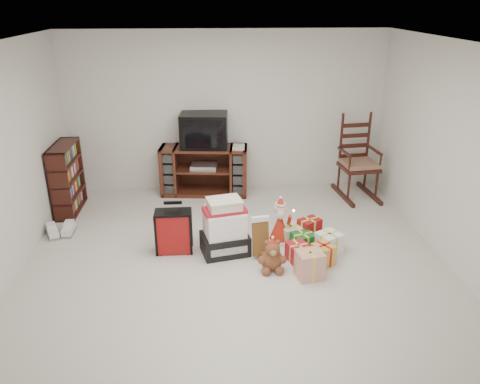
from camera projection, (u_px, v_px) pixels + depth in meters
name	position (u px, v px, depth m)	size (l,w,h in m)	color
room	(235.00, 165.00, 5.05)	(5.01, 5.01, 2.51)	beige
tv_stand	(204.00, 170.00, 7.41)	(1.39, 0.62, 0.77)	#4A1F15
bookshelf	(67.00, 180.00, 6.75)	(0.28, 0.83, 1.01)	black
rocking_chair	(357.00, 167.00, 7.32)	(0.63, 0.94, 1.34)	black
gift_pile	(225.00, 230.00, 5.67)	(0.63, 0.52, 0.70)	black
red_suitcase	(174.00, 231.00, 5.71)	(0.42, 0.23, 0.64)	maroon
stocking	(261.00, 237.00, 5.59)	(0.25, 0.11, 0.54)	#0C6E15
teddy_bear	(272.00, 257.00, 5.36)	(0.26, 0.23, 0.38)	brown
santa_figurine	(280.00, 225.00, 5.97)	(0.30, 0.29, 0.62)	#AD2412
mrs_claus_figurine	(210.00, 225.00, 6.00)	(0.29, 0.27, 0.59)	#AD2412
sneaker_pair	(61.00, 231.00, 6.20)	(0.39, 0.33, 0.11)	silver
gift_cluster	(310.00, 244.00, 5.72)	(0.76, 1.11, 0.26)	#A61320
crt_television	(204.00, 130.00, 7.18)	(0.75, 0.57, 0.52)	black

